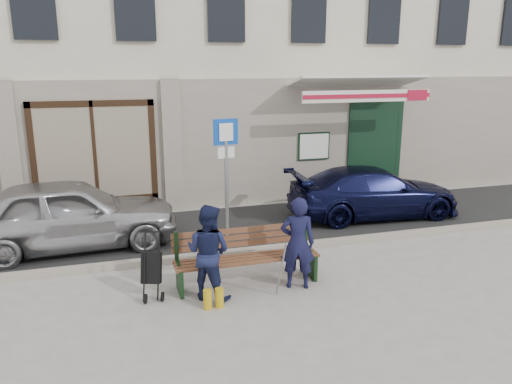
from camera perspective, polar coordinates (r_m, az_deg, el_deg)
name	(u,v)px	position (r m, az deg, el deg)	size (l,w,h in m)	color
ground	(299,283)	(8.49, 4.88, -10.35)	(80.00, 80.00, 0.00)	#9E9991
asphalt_lane	(248,227)	(11.23, -0.90, -3.98)	(60.00, 3.20, 0.01)	#282828
curb	(270,249)	(9.77, 1.66, -6.52)	(60.00, 0.18, 0.12)	#9E9384
building	(199,15)	(15.94, -6.49, 19.48)	(20.00, 8.27, 10.00)	beige
car_silver	(69,214)	(10.42, -20.58, -2.36)	(1.67, 4.15, 1.41)	#A9A9AE
car_navy	(374,192)	(12.18, 13.29, -0.01)	(1.67, 4.10, 1.19)	black
parking_sign	(226,165)	(9.33, -3.42, 3.09)	(0.48, 0.11, 2.58)	gray
bench	(244,258)	(8.26, -1.34, -7.58)	(2.40, 1.17, 0.98)	brown
man	(298,243)	(8.08, 4.78, -5.83)	(0.56, 0.36, 1.52)	black
woman	(208,252)	(7.74, -5.47, -6.84)	(0.73, 0.57, 1.51)	#161B3C
stroller	(152,269)	(7.99, -11.85, -8.63)	(0.37, 0.48, 1.04)	black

